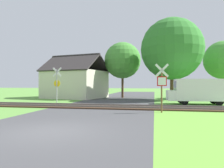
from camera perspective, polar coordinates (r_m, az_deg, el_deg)
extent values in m
plane|color=#5B933D|center=(8.77, -15.74, -11.91)|extent=(160.00, 160.00, 0.00)
cube|color=#424244|center=(10.57, -10.77, -9.84)|extent=(7.68, 80.00, 0.01)
cube|color=#422D1E|center=(16.78, -2.34, -5.99)|extent=(60.00, 2.60, 0.10)
cube|color=slate|center=(17.47, -1.80, -5.39)|extent=(60.00, 0.08, 0.12)
cube|color=slate|center=(16.08, -2.94, -5.86)|extent=(60.00, 0.08, 0.12)
cylinder|color=brown|center=(14.06, 12.85, -1.65)|extent=(0.10, 0.10, 2.80)
cube|color=red|center=(13.99, 12.90, 0.71)|extent=(0.60, 0.13, 0.60)
cube|color=white|center=(13.97, 12.92, 0.71)|extent=(0.49, 0.10, 0.49)
cube|color=white|center=(14.02, 12.90, 3.46)|extent=(0.87, 0.18, 0.88)
cube|color=white|center=(14.02, 12.90, 3.46)|extent=(0.87, 0.18, 0.88)
cylinder|color=#9E9EA5|center=(21.10, -14.23, -0.58)|extent=(0.09, 0.09, 3.17)
cube|color=white|center=(21.18, -14.17, 3.03)|extent=(0.88, 0.07, 0.88)
cube|color=white|center=(21.18, -14.17, 3.03)|extent=(0.88, 0.07, 0.88)
cylinder|color=yellow|center=(21.16, -14.16, 0.14)|extent=(0.64, 0.06, 0.64)
cube|color=beige|center=(28.45, -9.58, -0.11)|extent=(7.89, 7.21, 3.47)
cube|color=#332D2D|center=(27.36, -11.27, 5.57)|extent=(7.66, 4.79, 2.28)
cube|color=#332D2D|center=(29.80, -8.02, 5.12)|extent=(7.66, 4.79, 2.28)
cube|color=brown|center=(27.61, -6.33, 5.86)|extent=(0.60, 0.60, 1.10)
cylinder|color=#513823|center=(25.30, 15.38, -0.52)|extent=(0.41, 0.41, 3.12)
sphere|color=#337A2D|center=(25.59, 15.38, 8.82)|extent=(6.92, 6.92, 6.92)
cylinder|color=#513823|center=(30.44, 27.09, -0.55)|extent=(0.46, 0.46, 2.99)
sphere|color=#478E38|center=(30.58, 27.09, 5.61)|extent=(4.77, 4.77, 4.77)
cylinder|color=#513823|center=(28.37, 2.77, -0.48)|extent=(0.29, 0.29, 3.10)
sphere|color=#478E38|center=(28.53, 2.77, 6.19)|extent=(4.71, 4.71, 4.71)
cube|color=white|center=(20.75, 21.86, -1.40)|extent=(4.30, 2.13, 1.90)
cube|color=white|center=(20.32, 15.13, -2.84)|extent=(0.80, 1.84, 0.90)
cube|color=#19232D|center=(20.34, 16.17, -0.49)|extent=(0.13, 1.61, 0.85)
cube|color=navy|center=(21.69, 21.25, -2.22)|extent=(3.77, 0.22, 0.16)
cylinder|color=black|center=(21.26, 17.60, -3.93)|extent=(0.69, 0.22, 0.68)
cylinder|color=black|center=(19.73, 18.37, -4.24)|extent=(0.69, 0.22, 0.68)
cylinder|color=black|center=(21.93, 25.00, -3.81)|extent=(0.69, 0.22, 0.68)
cylinder|color=black|center=(20.45, 26.29, -4.09)|extent=(0.69, 0.22, 0.68)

